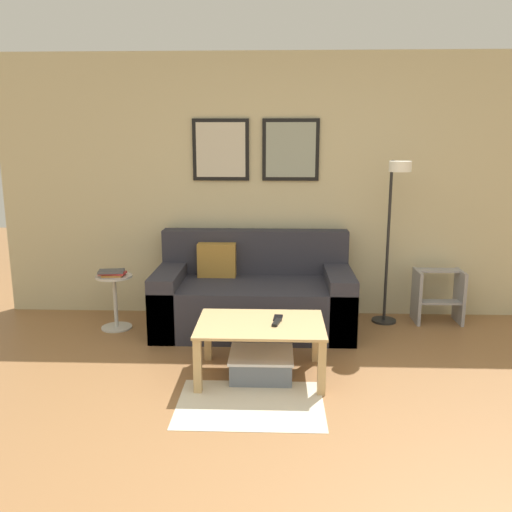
{
  "coord_description": "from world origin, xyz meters",
  "views": [
    {
      "loc": [
        -0.07,
        -2.5,
        1.75
      ],
      "look_at": [
        -0.23,
        1.63,
        0.85
      ],
      "focal_mm": 38.0,
      "sensor_mm": 36.0,
      "label": 1
    }
  ],
  "objects_px": {
    "remote_control": "(277,322)",
    "step_stool": "(438,294)",
    "couch": "(253,296)",
    "cell_phone": "(278,318)",
    "coffee_table": "(261,332)",
    "book_stack": "(112,273)",
    "side_table": "(115,297)",
    "storage_bin": "(261,365)",
    "floor_lamp": "(394,215)"
  },
  "relations": [
    {
      "from": "storage_bin",
      "to": "floor_lamp",
      "type": "bearing_deg",
      "value": 43.2
    },
    {
      "from": "storage_bin",
      "to": "step_stool",
      "type": "xyz_separation_m",
      "value": [
        1.67,
        1.3,
        0.18
      ]
    },
    {
      "from": "book_stack",
      "to": "remote_control",
      "type": "xyz_separation_m",
      "value": [
        1.51,
        -0.99,
        -0.11
      ]
    },
    {
      "from": "storage_bin",
      "to": "cell_phone",
      "type": "relative_size",
      "value": 3.38
    },
    {
      "from": "side_table",
      "to": "cell_phone",
      "type": "distance_m",
      "value": 1.75
    },
    {
      "from": "couch",
      "to": "book_stack",
      "type": "xyz_separation_m",
      "value": [
        -1.3,
        -0.09,
        0.24
      ]
    },
    {
      "from": "step_stool",
      "to": "side_table",
      "type": "bearing_deg",
      "value": -174.51
    },
    {
      "from": "couch",
      "to": "remote_control",
      "type": "height_order",
      "value": "couch"
    },
    {
      "from": "couch",
      "to": "cell_phone",
      "type": "height_order",
      "value": "couch"
    },
    {
      "from": "step_stool",
      "to": "coffee_table",
      "type": "bearing_deg",
      "value": -142.56
    },
    {
      "from": "coffee_table",
      "to": "book_stack",
      "type": "xyz_separation_m",
      "value": [
        -1.4,
        0.97,
        0.19
      ]
    },
    {
      "from": "coffee_table",
      "to": "cell_phone",
      "type": "xyz_separation_m",
      "value": [
        0.13,
        0.11,
        0.07
      ]
    },
    {
      "from": "storage_bin",
      "to": "coffee_table",
      "type": "bearing_deg",
      "value": 110.87
    },
    {
      "from": "storage_bin",
      "to": "book_stack",
      "type": "distance_m",
      "value": 1.77
    },
    {
      "from": "remote_control",
      "to": "book_stack",
      "type": "bearing_deg",
      "value": 160.74
    },
    {
      "from": "storage_bin",
      "to": "book_stack",
      "type": "height_order",
      "value": "book_stack"
    },
    {
      "from": "coffee_table",
      "to": "floor_lamp",
      "type": "distance_m",
      "value": 1.75
    },
    {
      "from": "storage_bin",
      "to": "side_table",
      "type": "bearing_deg",
      "value": 144.17
    },
    {
      "from": "couch",
      "to": "remote_control",
      "type": "relative_size",
      "value": 11.98
    },
    {
      "from": "floor_lamp",
      "to": "step_stool",
      "type": "distance_m",
      "value": 0.97
    },
    {
      "from": "coffee_table",
      "to": "cell_phone",
      "type": "bearing_deg",
      "value": 41.05
    },
    {
      "from": "cell_phone",
      "to": "floor_lamp",
      "type": "bearing_deg",
      "value": 47.63
    },
    {
      "from": "cell_phone",
      "to": "step_stool",
      "type": "xyz_separation_m",
      "value": [
        1.55,
        1.17,
        -0.14
      ]
    },
    {
      "from": "coffee_table",
      "to": "book_stack",
      "type": "relative_size",
      "value": 3.73
    },
    {
      "from": "floor_lamp",
      "to": "remote_control",
      "type": "bearing_deg",
      "value": -133.97
    },
    {
      "from": "couch",
      "to": "side_table",
      "type": "bearing_deg",
      "value": -176.74
    },
    {
      "from": "storage_bin",
      "to": "book_stack",
      "type": "xyz_separation_m",
      "value": [
        -1.4,
        0.99,
        0.45
      ]
    },
    {
      "from": "side_table",
      "to": "step_stool",
      "type": "bearing_deg",
      "value": 5.49
    },
    {
      "from": "couch",
      "to": "cell_phone",
      "type": "relative_size",
      "value": 12.84
    },
    {
      "from": "remote_control",
      "to": "step_stool",
      "type": "xyz_separation_m",
      "value": [
        1.56,
        1.3,
        -0.15
      ]
    },
    {
      "from": "couch",
      "to": "remote_control",
      "type": "bearing_deg",
      "value": -78.61
    },
    {
      "from": "storage_bin",
      "to": "book_stack",
      "type": "relative_size",
      "value": 1.88
    },
    {
      "from": "storage_bin",
      "to": "couch",
      "type": "bearing_deg",
      "value": 95.51
    },
    {
      "from": "couch",
      "to": "cell_phone",
      "type": "xyz_separation_m",
      "value": [
        0.23,
        -0.95,
        0.12
      ]
    },
    {
      "from": "remote_control",
      "to": "step_stool",
      "type": "height_order",
      "value": "step_stool"
    },
    {
      "from": "step_stool",
      "to": "couch",
      "type": "bearing_deg",
      "value": -172.9
    },
    {
      "from": "couch",
      "to": "side_table",
      "type": "distance_m",
      "value": 1.29
    },
    {
      "from": "couch",
      "to": "book_stack",
      "type": "distance_m",
      "value": 1.32
    },
    {
      "from": "couch",
      "to": "cell_phone",
      "type": "bearing_deg",
      "value": -76.56
    },
    {
      "from": "storage_bin",
      "to": "floor_lamp",
      "type": "distance_m",
      "value": 1.87
    },
    {
      "from": "book_stack",
      "to": "remote_control",
      "type": "distance_m",
      "value": 1.81
    },
    {
      "from": "remote_control",
      "to": "cell_phone",
      "type": "distance_m",
      "value": 0.12
    },
    {
      "from": "side_table",
      "to": "step_stool",
      "type": "relative_size",
      "value": 0.99
    },
    {
      "from": "storage_bin",
      "to": "book_stack",
      "type": "bearing_deg",
      "value": 144.76
    },
    {
      "from": "step_stool",
      "to": "floor_lamp",
      "type": "bearing_deg",
      "value": -157.78
    },
    {
      "from": "floor_lamp",
      "to": "cell_phone",
      "type": "xyz_separation_m",
      "value": [
        -1.04,
        -0.96,
        -0.66
      ]
    },
    {
      "from": "floor_lamp",
      "to": "step_stool",
      "type": "height_order",
      "value": "floor_lamp"
    },
    {
      "from": "couch",
      "to": "coffee_table",
      "type": "relative_size",
      "value": 1.91
    },
    {
      "from": "storage_bin",
      "to": "side_table",
      "type": "relative_size",
      "value": 0.93
    },
    {
      "from": "storage_bin",
      "to": "side_table",
      "type": "height_order",
      "value": "side_table"
    }
  ]
}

